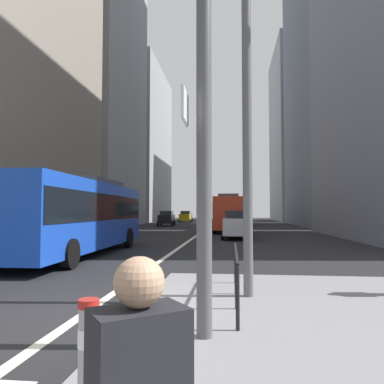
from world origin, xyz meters
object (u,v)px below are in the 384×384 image
at_px(street_lamp_post, 247,52).
at_px(bollard_left, 88,344).
at_px(car_oncoming_mid, 166,218).
at_px(city_bus_blue_oncoming, 79,213).
at_px(city_bus_red_distant, 238,212).
at_px(city_bus_red_receding, 228,212).
at_px(car_receding_near, 239,217).
at_px(traffic_signal_gantry, 74,64).
at_px(car_receding_far, 237,224).
at_px(car_oncoming_far, 186,217).

distance_m(street_lamp_post, bollard_left, 6.59).
distance_m(car_oncoming_mid, bollard_left, 44.78).
relative_size(city_bus_blue_oncoming, city_bus_red_distant, 0.99).
height_order(city_bus_blue_oncoming, city_bus_red_receding, same).
distance_m(car_oncoming_mid, car_receding_near, 18.00).
bearing_deg(street_lamp_post, city_bus_red_receding, 91.37).
height_order(traffic_signal_gantry, street_lamp_post, street_lamp_post).
relative_size(street_lamp_post, bollard_left, 8.61).
xyz_separation_m(car_receding_far, car_oncoming_far, (-8.20, 36.97, -0.00)).
distance_m(car_receding_far, car_oncoming_far, 37.87).
height_order(car_oncoming_mid, car_receding_far, same).
height_order(car_oncoming_far, traffic_signal_gantry, traffic_signal_gantry).
bearing_deg(car_oncoming_mid, bollard_left, -80.78).
height_order(city_bus_red_receding, car_receding_far, city_bus_red_receding).
bearing_deg(city_bus_red_distant, city_bus_red_receding, -93.48).
height_order(city_bus_red_distant, bollard_left, city_bus_red_distant).
bearing_deg(car_oncoming_mid, car_oncoming_far, 87.47).
height_order(city_bus_red_receding, traffic_signal_gantry, traffic_signal_gantry).
xyz_separation_m(city_bus_red_distant, car_receding_near, (0.37, 9.02, -0.85)).
bearing_deg(car_receding_far, bollard_left, -94.34).
xyz_separation_m(car_receding_near, traffic_signal_gantry, (-3.54, -57.53, 3.11)).
height_order(car_receding_near, traffic_signal_gantry, traffic_signal_gantry).
bearing_deg(city_bus_red_distant, car_oncoming_far, 134.57).
xyz_separation_m(city_bus_red_receding, street_lamp_post, (0.65, -27.08, 3.45)).
distance_m(car_receding_far, bollard_left, 22.25).
relative_size(city_bus_red_distant, car_oncoming_mid, 2.81).
height_order(city_bus_red_receding, car_oncoming_mid, city_bus_red_receding).
height_order(city_bus_red_receding, car_receding_near, city_bus_red_receding).
height_order(city_bus_red_distant, traffic_signal_gantry, traffic_signal_gantry).
height_order(car_oncoming_mid, street_lamp_post, street_lamp_post).
relative_size(city_bus_blue_oncoming, bollard_left, 12.33).
xyz_separation_m(traffic_signal_gantry, bollard_left, (1.01, -1.83, -3.43)).
bearing_deg(car_oncoming_far, car_receding_near, 1.32).
height_order(city_bus_blue_oncoming, car_receding_far, city_bus_blue_oncoming).
relative_size(car_oncoming_mid, bollard_left, 4.42).
distance_m(city_bus_blue_oncoming, car_oncoming_far, 47.24).
bearing_deg(car_oncoming_far, bollard_left, -83.71).
bearing_deg(city_bus_blue_oncoming, city_bus_red_receding, 72.33).
distance_m(car_oncoming_mid, street_lamp_post, 41.00).
bearing_deg(traffic_signal_gantry, car_receding_far, 82.46).
height_order(city_bus_red_receding, street_lamp_post, street_lamp_post).
xyz_separation_m(city_bus_red_distant, traffic_signal_gantry, (-3.17, -48.51, 2.26)).
bearing_deg(car_oncoming_far, car_receding_far, -77.50).
relative_size(car_receding_near, traffic_signal_gantry, 0.68).
xyz_separation_m(car_receding_near, car_receding_far, (-0.85, -37.18, 0.00)).
bearing_deg(bollard_left, city_bus_red_receding, 88.15).
bearing_deg(city_bus_red_distant, street_lamp_post, -90.62).
distance_m(city_bus_red_receding, car_receding_far, 9.36).
xyz_separation_m(car_oncoming_far, traffic_signal_gantry, (5.51, -57.32, 3.11)).
bearing_deg(city_bus_red_distant, city_bus_blue_oncoming, -100.87).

